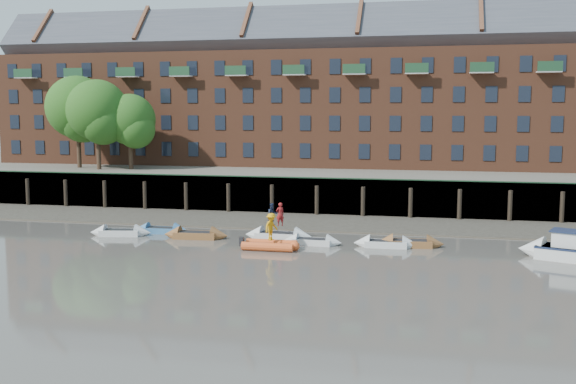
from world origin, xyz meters
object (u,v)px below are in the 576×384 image
(rowboat_0, at_px, (120,232))
(rowboat_2, at_px, (196,235))
(rib_tender, at_px, (272,245))
(rowboat_6, at_px, (410,243))
(motor_launch, at_px, (560,250))
(person_rower_b, at_px, (272,214))
(rowboat_1, at_px, (161,230))
(rowboat_5, at_px, (386,244))
(person_rib_crew, at_px, (271,227))
(rowboat_4, at_px, (312,242))
(rowboat_3, at_px, (279,236))
(person_rower_a, at_px, (280,214))

(rowboat_0, height_order, rowboat_2, rowboat_2)
(rib_tender, bearing_deg, rowboat_6, 18.19)
(motor_launch, bearing_deg, person_rower_b, 12.60)
(rowboat_1, height_order, motor_launch, motor_launch)
(rib_tender, relative_size, motor_launch, 0.62)
(rowboat_5, xyz_separation_m, rowboat_6, (1.55, 0.45, 0.01))
(motor_launch, height_order, person_rib_crew, person_rib_crew)
(rowboat_5, bearing_deg, motor_launch, -9.25)
(rowboat_4, bearing_deg, rowboat_2, 178.73)
(person_rower_b, bearing_deg, person_rib_crew, -108.96)
(rowboat_1, xyz_separation_m, rib_tender, (9.43, -4.06, 0.07))
(rowboat_4, xyz_separation_m, person_rower_b, (-3.16, 1.53, 1.55))
(rowboat_0, bearing_deg, motor_launch, -12.71)
(rowboat_1, xyz_separation_m, rowboat_3, (9.09, -0.57, 0.04))
(rowboat_2, bearing_deg, motor_launch, -7.84)
(rowboat_4, xyz_separation_m, person_rib_crew, (-2.36, -2.06, 1.29))
(rowboat_0, relative_size, rowboat_1, 1.09)
(rowboat_0, height_order, person_rower_b, person_rower_b)
(rowboat_1, height_order, person_rib_crew, person_rib_crew)
(rowboat_3, distance_m, rowboat_5, 7.69)
(rowboat_0, height_order, person_rib_crew, person_rib_crew)
(rowboat_2, height_order, person_rower_a, person_rower_a)
(rowboat_2, distance_m, rowboat_5, 13.47)
(rowboat_3, distance_m, motor_launch, 18.47)
(rowboat_3, bearing_deg, person_rib_crew, -81.93)
(rowboat_1, distance_m, person_rib_crew, 10.26)
(rowboat_4, bearing_deg, motor_launch, -2.66)
(rowboat_6, height_order, person_rower_b, person_rower_b)
(rowboat_2, bearing_deg, rowboat_4, -6.93)
(rowboat_1, bearing_deg, rowboat_5, -7.59)
(rib_tender, bearing_deg, rowboat_4, 43.39)
(rowboat_0, relative_size, person_rower_a, 2.79)
(motor_launch, height_order, person_rower_a, person_rower_a)
(motor_launch, bearing_deg, rowboat_5, 13.17)
(person_rower_a, xyz_separation_m, person_rib_crew, (0.21, -3.47, -0.29))
(rowboat_6, xyz_separation_m, person_rower_a, (-9.08, 0.73, 1.56))
(rowboat_0, xyz_separation_m, rowboat_3, (11.60, 1.03, 0.03))
(rowboat_1, height_order, rowboat_2, rowboat_2)
(rowboat_0, bearing_deg, rowboat_5, -9.99)
(rowboat_1, relative_size, rowboat_2, 0.89)
(rowboat_0, distance_m, rowboat_1, 2.98)
(rib_tender, bearing_deg, person_rower_b, 103.22)
(rowboat_0, height_order, motor_launch, motor_launch)
(rowboat_6, bearing_deg, person_rower_a, 171.16)
(rib_tender, distance_m, person_rower_a, 3.89)
(rowboat_0, relative_size, rib_tender, 1.23)
(rowboat_0, xyz_separation_m, rib_tender, (11.95, -2.46, 0.05))
(motor_launch, relative_size, person_rower_b, 3.80)
(rowboat_2, bearing_deg, rowboat_0, 177.73)
(rowboat_3, height_order, rowboat_5, rowboat_3)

